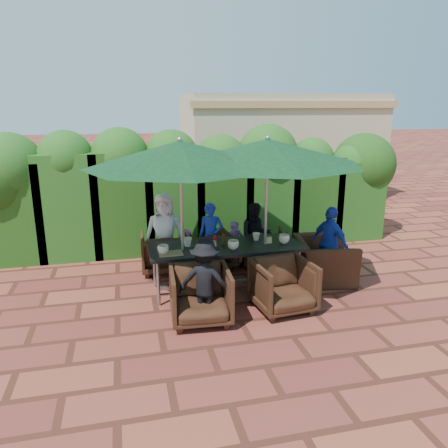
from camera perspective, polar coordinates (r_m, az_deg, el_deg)
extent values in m
plane|color=brown|center=(7.18, -0.19, -8.53)|extent=(80.00, 80.00, 0.00)
cube|color=black|center=(6.92, 0.21, -3.03)|extent=(2.41, 0.90, 0.05)
cube|color=gray|center=(7.14, 0.20, -7.64)|extent=(2.21, 0.05, 0.05)
cylinder|color=gray|center=(6.57, -8.57, -7.74)|extent=(0.05, 0.05, 0.70)
cylinder|color=gray|center=(7.22, -9.06, -5.59)|extent=(0.05, 0.05, 0.70)
cylinder|color=gray|center=(7.07, 9.68, -6.10)|extent=(0.05, 0.05, 0.70)
cylinder|color=gray|center=(7.67, 7.67, -4.25)|extent=(0.05, 0.05, 0.70)
cylinder|color=gray|center=(7.01, -5.27, -9.08)|extent=(0.44, 0.44, 0.03)
cylinder|color=gray|center=(6.61, -5.52, 0.31)|extent=(0.04, 0.04, 2.40)
cone|color=black|center=(6.42, -5.76, 9.13)|extent=(2.83, 2.83, 0.38)
sphere|color=gray|center=(6.40, -5.81, 10.91)|extent=(0.08, 0.08, 0.08)
cylinder|color=gray|center=(7.30, 5.24, -8.07)|extent=(0.44, 0.44, 0.03)
cylinder|color=gray|center=(6.91, 5.48, 0.98)|extent=(0.04, 0.04, 2.40)
cone|color=black|center=(6.73, 5.70, 9.42)|extent=(2.94, 2.94, 0.38)
sphere|color=gray|center=(6.71, 5.75, 11.12)|extent=(0.08, 0.08, 0.08)
imported|color=black|center=(7.89, -8.03, -3.46)|extent=(0.78, 0.73, 0.77)
imported|color=black|center=(7.98, -1.99, -3.13)|extent=(0.78, 0.74, 0.76)
imported|color=black|center=(8.17, 5.15, -2.77)|extent=(0.87, 0.84, 0.74)
imported|color=black|center=(6.06, -3.09, -8.95)|extent=(0.86, 0.81, 0.83)
imported|color=black|center=(6.42, 7.76, -7.67)|extent=(0.88, 0.83, 0.82)
imported|color=black|center=(7.62, 12.97, -3.75)|extent=(0.88, 1.17, 0.93)
imported|color=white|center=(7.78, -7.74, -1.16)|extent=(0.78, 0.57, 1.43)
imported|color=#213EB7|center=(7.86, -1.73, -1.63)|extent=(0.52, 0.47, 1.22)
imported|color=black|center=(7.93, 4.13, -1.54)|extent=(0.63, 0.45, 1.21)
imported|color=black|center=(6.00, -2.46, -7.45)|extent=(0.82, 0.61, 1.17)
imported|color=#213EB7|center=(7.58, 13.69, -2.53)|extent=(0.63, 0.83, 1.27)
imported|color=#D54B9E|center=(7.96, -4.67, -3.31)|extent=(0.29, 0.25, 0.73)
imported|color=#9753B5|center=(8.02, 1.49, -2.64)|extent=(0.36, 0.32, 0.86)
imported|color=#23832E|center=(11.15, 2.82, 5.26)|extent=(1.88, 1.13, 1.90)
imported|color=#D54B9E|center=(11.64, 7.60, 5.08)|extent=(0.84, 0.54, 1.70)
imported|color=gray|center=(12.00, 12.49, 5.36)|extent=(1.26, 1.00, 1.79)
imported|color=beige|center=(6.59, -7.95, -3.30)|extent=(0.17, 0.17, 0.13)
imported|color=beige|center=(6.88, -4.78, -2.37)|extent=(0.15, 0.15, 0.14)
imported|color=beige|center=(6.73, 1.21, -2.72)|extent=(0.18, 0.18, 0.14)
imported|color=beige|center=(7.19, 4.23, -1.65)|extent=(0.13, 0.13, 0.12)
imported|color=beige|center=(7.08, 7.85, -1.94)|extent=(0.18, 0.18, 0.14)
cylinder|color=#B20C0A|center=(6.90, -1.18, -2.13)|extent=(0.04, 0.04, 0.17)
cylinder|color=#4C230C|center=(6.95, -0.03, -1.99)|extent=(0.04, 0.04, 0.17)
cube|color=olive|center=(6.58, -6.96, -3.84)|extent=(0.35, 0.25, 0.02)
cube|color=tan|center=(6.82, -1.55, -2.66)|extent=(0.12, 0.06, 0.10)
cube|color=tan|center=(7.06, 5.74, -2.09)|extent=(0.12, 0.06, 0.10)
cube|color=#1A3C10|center=(9.14, -25.67, 1.44)|extent=(1.15, 0.95, 1.90)
sphere|color=#1A3C10|center=(8.99, -26.29, 6.69)|extent=(1.28, 1.28, 1.28)
cube|color=#1A3C10|center=(8.96, -19.48, 2.30)|extent=(1.15, 0.95, 2.04)
sphere|color=#1A3C10|center=(8.81, -20.01, 8.12)|extent=(1.04, 1.04, 1.04)
cube|color=#1A3C10|center=(8.90, -13.07, 2.73)|extent=(1.15, 0.95, 2.04)
sphere|color=#1A3C10|center=(8.75, -13.44, 8.63)|extent=(1.11, 1.11, 1.11)
cube|color=#1A3C10|center=(8.95, -6.66, 2.98)|extent=(1.15, 0.95, 2.00)
sphere|color=#1A3C10|center=(8.81, -6.84, 8.72)|extent=(1.07, 1.07, 1.07)
cube|color=#1A3C10|center=(9.13, -0.40, 2.95)|extent=(1.15, 0.95, 1.89)
sphere|color=#1A3C10|center=(8.99, -0.41, 8.20)|extent=(1.09, 1.09, 1.09)
cube|color=#1A3C10|center=(9.39, 5.58, 3.53)|extent=(1.15, 0.95, 1.99)
sphere|color=#1A3C10|center=(9.25, 5.72, 8.96)|extent=(1.27, 1.27, 1.27)
cube|color=#1A3C10|center=(9.77, 11.14, 3.35)|extent=(1.15, 0.95, 1.84)
sphere|color=#1A3C10|center=(9.63, 11.40, 8.13)|extent=(0.97, 0.97, 0.97)
cube|color=#1A3C10|center=(10.23, 16.25, 3.21)|extent=(1.15, 0.95, 1.72)
sphere|color=#1A3C10|center=(10.10, 16.58, 7.42)|extent=(0.96, 0.96, 0.96)
sphere|color=#1A3C10|center=(10.34, 17.75, 7.39)|extent=(1.40, 1.40, 1.40)
cube|color=#C2B390|center=(14.35, 7.25, 10.05)|extent=(6.00, 3.00, 3.20)
cube|color=tan|center=(12.94, 9.74, 15.15)|extent=(6.20, 0.25, 0.20)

